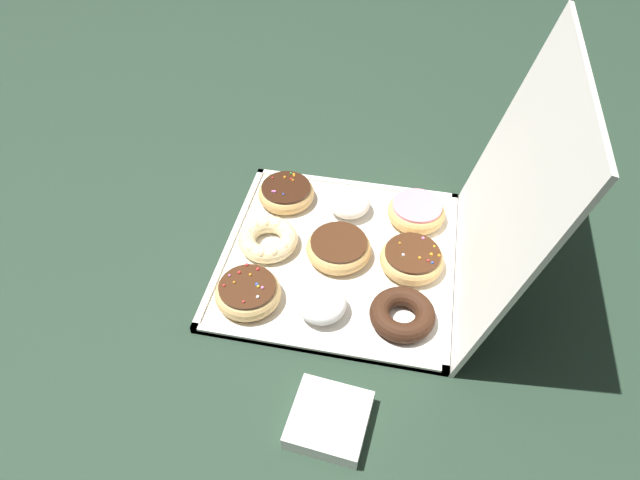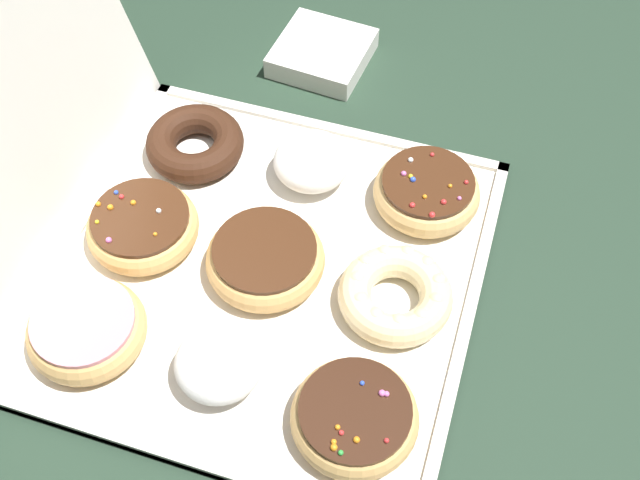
% 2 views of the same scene
% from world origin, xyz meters
% --- Properties ---
extents(ground_plane, '(3.00, 3.00, 0.00)m').
position_xyz_m(ground_plane, '(0.00, 0.00, 0.00)').
color(ground_plane, '#233828').
extents(donut_box, '(0.42, 0.42, 0.01)m').
position_xyz_m(donut_box, '(0.00, 0.00, 0.01)').
color(donut_box, silver).
rests_on(donut_box, ground).
extents(box_lid_open, '(0.42, 0.10, 0.42)m').
position_xyz_m(box_lid_open, '(0.00, 0.26, 0.21)').
color(box_lid_open, silver).
rests_on(box_lid_open, ground).
extents(sprinkle_donut_0, '(0.11, 0.11, 0.04)m').
position_xyz_m(sprinkle_donut_0, '(-0.13, -0.13, 0.03)').
color(sprinkle_donut_0, tan).
rests_on(sprinkle_donut_0, donut_box).
extents(cruller_donut_1, '(0.11, 0.11, 0.03)m').
position_xyz_m(cruller_donut_1, '(0.00, -0.13, 0.03)').
color(cruller_donut_1, beige).
rests_on(cruller_donut_1, donut_box).
extents(sprinkle_donut_2, '(0.11, 0.11, 0.04)m').
position_xyz_m(sprinkle_donut_2, '(0.13, -0.13, 0.03)').
color(sprinkle_donut_2, '#E5B770').
rests_on(sprinkle_donut_2, donut_box).
extents(powdered_filled_donut_3, '(0.08, 0.08, 0.05)m').
position_xyz_m(powdered_filled_donut_3, '(-0.12, -0.00, 0.03)').
color(powdered_filled_donut_3, white).
rests_on(powdered_filled_donut_3, donut_box).
extents(chocolate_frosted_donut_4, '(0.12, 0.12, 0.04)m').
position_xyz_m(chocolate_frosted_donut_4, '(-0.00, -0.00, 0.03)').
color(chocolate_frosted_donut_4, tan).
rests_on(chocolate_frosted_donut_4, donut_box).
extents(powdered_filled_donut_5, '(0.08, 0.08, 0.05)m').
position_xyz_m(powdered_filled_donut_5, '(0.13, -0.01, 0.03)').
color(powdered_filled_donut_5, white).
rests_on(powdered_filled_donut_5, donut_box).
extents(pink_frosted_donut_6, '(0.11, 0.11, 0.04)m').
position_xyz_m(pink_frosted_donut_6, '(-0.13, 0.13, 0.03)').
color(pink_frosted_donut_6, tan).
rests_on(pink_frosted_donut_6, donut_box).
extents(sprinkle_donut_7, '(0.12, 0.12, 0.04)m').
position_xyz_m(sprinkle_donut_7, '(-0.00, 0.13, 0.03)').
color(sprinkle_donut_7, tan).
rests_on(sprinkle_donut_7, donut_box).
extents(chocolate_cake_ring_donut_8, '(0.11, 0.11, 0.03)m').
position_xyz_m(chocolate_cake_ring_donut_8, '(0.12, 0.13, 0.03)').
color(chocolate_cake_ring_donut_8, '#381E11').
rests_on(chocolate_cake_ring_donut_8, donut_box).
extents(napkin_stack, '(0.12, 0.12, 0.03)m').
position_xyz_m(napkin_stack, '(0.32, 0.04, 0.01)').
color(napkin_stack, white).
rests_on(napkin_stack, ground).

